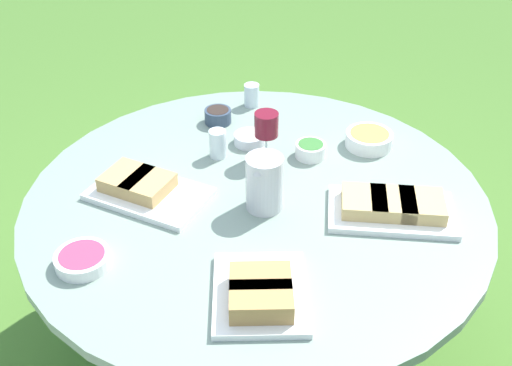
# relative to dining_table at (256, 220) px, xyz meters

# --- Properties ---
(ground_plane) EXTENTS (40.00, 40.00, 0.00)m
(ground_plane) POSITION_rel_dining_table_xyz_m (0.00, 0.00, -0.63)
(ground_plane) COLOR #4C7A2D
(dining_table) EXTENTS (1.50, 1.50, 0.72)m
(dining_table) POSITION_rel_dining_table_xyz_m (0.00, 0.00, 0.00)
(dining_table) COLOR #4C4C51
(dining_table) RESTS_ON ground_plane
(water_pitcher) EXTENTS (0.13, 0.12, 0.18)m
(water_pitcher) POSITION_rel_dining_table_xyz_m (0.03, 0.04, 0.18)
(water_pitcher) COLOR silver
(water_pitcher) RESTS_ON dining_table
(wine_glass) EXTENTS (0.08, 0.08, 0.18)m
(wine_glass) POSITION_rel_dining_table_xyz_m (-0.23, -0.06, 0.22)
(wine_glass) COLOR silver
(wine_glass) RESTS_ON dining_table
(platter_bread_main) EXTENTS (0.33, 0.44, 0.06)m
(platter_bread_main) POSITION_rel_dining_table_xyz_m (-0.08, 0.42, 0.12)
(platter_bread_main) COLOR white
(platter_bread_main) RESTS_ON dining_table
(platter_charcuterie) EXTENTS (0.25, 0.39, 0.07)m
(platter_charcuterie) POSITION_rel_dining_table_xyz_m (0.12, -0.34, 0.12)
(platter_charcuterie) COLOR white
(platter_charcuterie) RESTS_ON dining_table
(platter_sandwich_side) EXTENTS (0.38, 0.35, 0.08)m
(platter_sandwich_side) POSITION_rel_dining_table_xyz_m (0.42, 0.19, 0.12)
(platter_sandwich_side) COLOR white
(platter_sandwich_side) RESTS_ON dining_table
(bowl_fries) EXTENTS (0.17, 0.17, 0.05)m
(bowl_fries) POSITION_rel_dining_table_xyz_m (-0.45, 0.26, 0.12)
(bowl_fries) COLOR white
(bowl_fries) RESTS_ON dining_table
(bowl_salad) EXTENTS (0.11, 0.11, 0.05)m
(bowl_salad) POSITION_rel_dining_table_xyz_m (-0.30, 0.08, 0.12)
(bowl_salad) COLOR white
(bowl_salad) RESTS_ON dining_table
(bowl_olives) EXTENTS (0.10, 0.10, 0.06)m
(bowl_olives) POSITION_rel_dining_table_xyz_m (-0.40, -0.32, 0.12)
(bowl_olives) COLOR #334256
(bowl_olives) RESTS_ON dining_table
(bowl_dip_red) EXTENTS (0.16, 0.16, 0.04)m
(bowl_dip_red) POSITION_rel_dining_table_xyz_m (0.48, -0.33, 0.11)
(bowl_dip_red) COLOR white
(bowl_dip_red) RESTS_ON dining_table
(bowl_dip_cream) EXTENTS (0.11, 0.11, 0.04)m
(bowl_dip_cream) POSITION_rel_dining_table_xyz_m (-0.30, -0.15, 0.11)
(bowl_dip_cream) COLOR silver
(bowl_dip_cream) RESTS_ON dining_table
(cup_water_near) EXTENTS (0.06, 0.06, 0.09)m
(cup_water_near) POSITION_rel_dining_table_xyz_m (-0.57, -0.25, 0.14)
(cup_water_near) COLOR silver
(cup_water_near) RESTS_ON dining_table
(cup_water_far) EXTENTS (0.06, 0.06, 0.10)m
(cup_water_far) POSITION_rel_dining_table_xyz_m (-0.18, -0.22, 0.14)
(cup_water_far) COLOR silver
(cup_water_far) RESTS_ON dining_table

